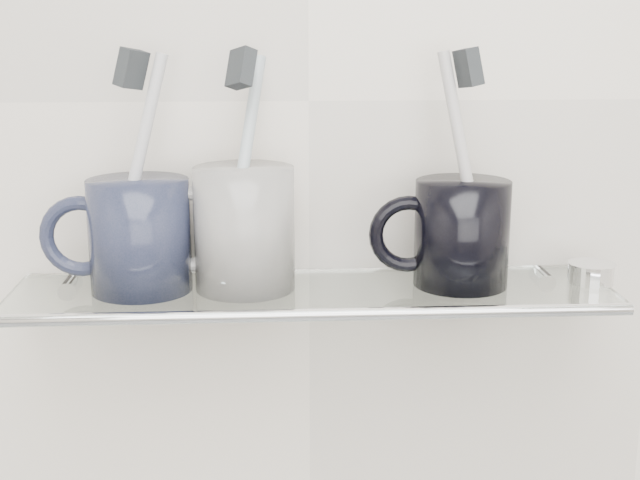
{
  "coord_description": "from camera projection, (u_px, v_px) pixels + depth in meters",
  "views": [
    {
      "loc": [
        -0.04,
        0.33,
        1.32
      ],
      "look_at": [
        0.01,
        1.04,
        1.14
      ],
      "focal_mm": 50.0,
      "sensor_mm": 36.0,
      "label": 1
    }
  ],
  "objects": [
    {
      "name": "wall_back",
      "position": [
        309.0,
        101.0,
        0.77
      ],
      "size": [
        2.5,
        0.0,
        2.5
      ],
      "primitive_type": "plane",
      "rotation": [
        1.57,
        0.0,
        0.0
      ],
      "color": "silver",
      "rests_on": "ground"
    },
    {
      "name": "shelf_glass",
      "position": [
        313.0,
        293.0,
        0.74
      ],
      "size": [
        0.5,
        0.12,
        0.01
      ],
      "primitive_type": "cube",
      "color": "silver",
      "rests_on": "wall_back"
    },
    {
      "name": "shelf_rail",
      "position": [
        316.0,
        315.0,
        0.69
      ],
      "size": [
        0.5,
        0.01,
        0.01
      ],
      "primitive_type": "cylinder",
      "rotation": [
        0.0,
        1.57,
        0.0
      ],
      "color": "silver",
      "rests_on": "shelf_glass"
    },
    {
      "name": "bracket_left",
      "position": [
        71.0,
        293.0,
        0.78
      ],
      "size": [
        0.02,
        0.03,
        0.02
      ],
      "primitive_type": "cylinder",
      "rotation": [
        1.57,
        0.0,
        0.0
      ],
      "color": "silver",
      "rests_on": "wall_back"
    },
    {
      "name": "bracket_right",
      "position": [
        542.0,
        285.0,
        0.8
      ],
      "size": [
        0.02,
        0.03,
        0.02
      ],
      "primitive_type": "cylinder",
      "rotation": [
        1.57,
        0.0,
        0.0
      ],
      "color": "silver",
      "rests_on": "wall_back"
    },
    {
      "name": "mug_left",
      "position": [
        140.0,
        236.0,
        0.73
      ],
      "size": [
        0.1,
        0.1,
        0.09
      ],
      "primitive_type": "cylinder",
      "rotation": [
        0.0,
        0.0,
        0.3
      ],
      "color": "black",
      "rests_on": "shelf_glass"
    },
    {
      "name": "mug_left_handle",
      "position": [
        81.0,
        236.0,
        0.73
      ],
      "size": [
        0.07,
        0.01,
        0.07
      ],
      "primitive_type": "torus",
      "rotation": [
        1.57,
        0.0,
        0.0
      ],
      "color": "black",
      "rests_on": "mug_left"
    },
    {
      "name": "toothbrush_left",
      "position": [
        137.0,
        170.0,
        0.72
      ],
      "size": [
        0.06,
        0.02,
        0.19
      ],
      "primitive_type": "cylinder",
      "rotation": [
        -0.15,
        0.21,
        -0.68
      ],
      "color": "silver",
      "rests_on": "mug_left"
    },
    {
      "name": "bristles_left",
      "position": [
        131.0,
        69.0,
        0.7
      ],
      "size": [
        0.03,
        0.03,
        0.03
      ],
      "primitive_type": "cube",
      "rotation": [
        -0.15,
        0.21,
        -0.68
      ],
      "color": "#25292C",
      "rests_on": "toothbrush_left"
    },
    {
      "name": "mug_center",
      "position": [
        244.0,
        229.0,
        0.73
      ],
      "size": [
        0.1,
        0.1,
        0.1
      ],
      "primitive_type": "cylinder",
      "rotation": [
        0.0,
        0.0,
        0.3
      ],
      "color": "white",
      "rests_on": "shelf_glass"
    },
    {
      "name": "mug_center_handle",
      "position": [
        187.0,
        229.0,
        0.73
      ],
      "size": [
        0.07,
        0.01,
        0.07
      ],
      "primitive_type": "torus",
      "rotation": [
        1.57,
        0.0,
        0.0
      ],
      "color": "white",
      "rests_on": "mug_center"
    },
    {
      "name": "toothbrush_center",
      "position": [
        243.0,
        169.0,
        0.72
      ],
      "size": [
        0.04,
        0.08,
        0.18
      ],
      "primitive_type": "cylinder",
      "rotation": [
        -0.22,
        0.34,
        0.57
      ],
      "color": "#9CBAC2",
      "rests_on": "mug_center"
    },
    {
      "name": "bristles_center",
      "position": [
        241.0,
        68.0,
        0.7
      ],
      "size": [
        0.03,
        0.03,
        0.04
      ],
      "primitive_type": "cube",
      "rotation": [
        -0.22,
        0.34,
        0.57
      ],
      "color": "#25292C",
      "rests_on": "toothbrush_center"
    },
    {
      "name": "mug_right",
      "position": [
        462.0,
        233.0,
        0.74
      ],
      "size": [
        0.09,
        0.09,
        0.09
      ],
      "primitive_type": "cylinder",
      "rotation": [
        0.0,
        0.0,
        -0.17
      ],
      "color": "black",
      "rests_on": "shelf_glass"
    },
    {
      "name": "mug_right_handle",
      "position": [
        408.0,
        234.0,
        0.74
      ],
      "size": [
        0.07,
        0.01,
        0.07
      ],
      "primitive_type": "torus",
      "rotation": [
        1.57,
        0.0,
        0.0
      ],
      "color": "black",
      "rests_on": "mug_right"
    },
    {
      "name": "toothbrush_right",
      "position": [
        464.0,
        167.0,
        0.73
      ],
      "size": [
        0.05,
        0.02,
        0.19
      ],
      "primitive_type": "cylinder",
      "rotation": [
        -0.11,
        -0.19,
        0.33
      ],
      "color": "beige",
      "rests_on": "mug_right"
    },
    {
      "name": "bristles_right",
      "position": [
        468.0,
        68.0,
        0.71
      ],
      "size": [
        0.02,
        0.03,
        0.03
      ],
      "primitive_type": "cube",
      "rotation": [
        -0.11,
        -0.19,
        0.33
      ],
      "color": "#25292C",
      "rests_on": "toothbrush_right"
    },
    {
      "name": "chrome_cap",
      "position": [
        591.0,
        273.0,
        0.76
      ],
      "size": [
        0.04,
        0.04,
        0.02
      ],
      "primitive_type": "cylinder",
      "color": "silver",
      "rests_on": "shelf_glass"
    }
  ]
}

